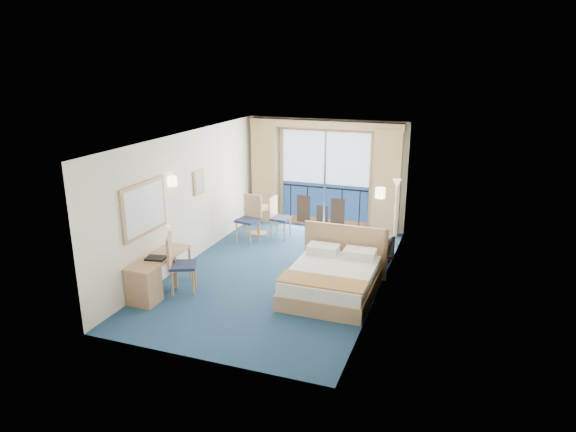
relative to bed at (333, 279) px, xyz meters
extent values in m
plane|color=navy|center=(-1.23, 0.54, -0.29)|extent=(6.50, 6.50, 0.00)
cube|color=white|center=(-1.23, 3.80, 1.06)|extent=(4.00, 0.02, 2.70)
cube|color=white|center=(-1.23, -2.72, 1.06)|extent=(4.00, 0.02, 2.70)
cube|color=white|center=(-3.24, 0.54, 1.06)|extent=(0.02, 6.50, 2.70)
cube|color=white|center=(0.78, 0.54, 1.06)|extent=(0.02, 6.50, 2.70)
cube|color=white|center=(-1.23, 0.54, 2.42)|extent=(4.00, 6.50, 0.02)
cube|color=navy|center=(-1.23, 3.76, 0.27)|extent=(2.20, 0.02, 1.08)
cube|color=#BCD9F7|center=(-1.23, 3.76, 1.47)|extent=(2.20, 0.02, 1.32)
cube|color=brown|center=(-1.23, 3.76, -0.19)|extent=(2.20, 0.02, 0.20)
cube|color=black|center=(-1.23, 3.76, 0.71)|extent=(2.20, 0.02, 0.04)
cube|color=tan|center=(-1.23, 3.75, 2.17)|extent=(2.36, 0.03, 0.12)
cube|color=tan|center=(-2.38, 3.75, 0.91)|extent=(0.06, 0.03, 2.40)
cube|color=tan|center=(-0.08, 3.75, 0.91)|extent=(0.06, 0.03, 2.40)
cube|color=silver|center=(-1.23, 3.75, 0.91)|extent=(0.05, 0.02, 2.40)
cube|color=#342318|center=(-0.88, 3.75, 0.11)|extent=(0.35, 0.02, 0.70)
cube|color=#342318|center=(-1.78, 3.75, 0.11)|extent=(0.35, 0.02, 0.70)
cube|color=#342318|center=(-1.28, 3.75, 0.01)|extent=(0.30, 0.02, 0.45)
cube|color=black|center=(-2.13, 3.76, 0.26)|extent=(0.02, 0.01, 0.90)
cube|color=black|center=(-1.68, 3.76, 0.26)|extent=(0.03, 0.01, 0.90)
cube|color=black|center=(-1.23, 3.76, 0.26)|extent=(0.03, 0.01, 0.90)
cube|color=black|center=(-0.78, 3.76, 0.26)|extent=(0.03, 0.01, 0.90)
cube|color=black|center=(-0.33, 3.76, 0.26)|extent=(0.02, 0.01, 0.90)
cube|color=tan|center=(-2.78, 3.61, 0.99)|extent=(0.65, 0.22, 2.55)
cube|color=tan|center=(0.32, 3.61, 0.99)|extent=(0.65, 0.22, 2.55)
cube|color=tan|center=(-1.23, 3.64, 2.29)|extent=(3.80, 0.25, 0.18)
cube|color=tan|center=(-3.21, -0.96, 1.26)|extent=(0.04, 1.25, 0.95)
cube|color=silver|center=(-3.18, -0.96, 1.26)|extent=(0.01, 1.12, 0.82)
cube|color=tan|center=(-3.21, 0.99, 1.31)|extent=(0.03, 0.42, 0.52)
cube|color=#8F9C8E|center=(-3.19, 0.99, 1.31)|extent=(0.01, 0.34, 0.44)
cylinder|color=#FFE4B2|center=(-3.17, -0.06, 1.56)|extent=(0.18, 0.18, 0.18)
cylinder|color=#FFE4B2|center=(0.71, 0.39, 1.56)|extent=(0.18, 0.18, 0.18)
cube|color=tan|center=(0.00, -0.08, -0.15)|extent=(1.50, 1.87, 0.28)
cube|color=white|center=(0.00, -0.08, 0.11)|extent=(1.44, 1.82, 0.23)
cube|color=tan|center=(0.00, -0.69, 0.24)|extent=(1.48, 0.51, 0.03)
cube|color=white|center=(-0.36, 0.59, 0.31)|extent=(0.58, 0.37, 0.17)
cube|color=white|center=(0.36, 0.59, 0.31)|extent=(0.58, 0.37, 0.17)
cube|color=tan|center=(0.00, 0.90, 0.23)|extent=(1.64, 0.06, 1.03)
cube|color=#A77858|center=(0.54, 1.26, -0.01)|extent=(0.42, 0.40, 0.56)
cube|color=silver|center=(0.50, 1.26, 0.31)|extent=(0.22, 0.18, 0.09)
imported|color=#4F565F|center=(0.36, 1.78, 0.02)|extent=(0.94, 0.93, 0.62)
cylinder|color=silver|center=(0.65, 2.91, -0.27)|extent=(0.21, 0.21, 0.03)
cylinder|color=silver|center=(0.65, 2.91, 0.44)|extent=(0.02, 0.02, 1.45)
cone|color=white|center=(0.65, 2.91, 1.17)|extent=(0.19, 0.19, 0.17)
cube|color=tan|center=(-2.97, -0.97, 0.37)|extent=(0.50, 1.45, 0.04)
cube|color=#A77858|center=(-2.97, -1.47, 0.03)|extent=(0.47, 0.44, 0.64)
cylinder|color=tan|center=(-3.19, -0.79, 0.03)|extent=(0.05, 0.05, 0.64)
cylinder|color=tan|center=(-2.75, -0.79, 0.03)|extent=(0.05, 0.05, 0.64)
cylinder|color=tan|center=(-3.19, -0.29, 0.03)|extent=(0.05, 0.05, 0.64)
cylinder|color=tan|center=(-2.75, -0.29, 0.03)|extent=(0.05, 0.05, 0.64)
cube|color=#20294C|center=(-2.56, -0.85, 0.23)|extent=(0.62, 0.62, 0.06)
cube|color=tan|center=(-2.76, -0.94, 0.52)|extent=(0.24, 0.44, 0.55)
cylinder|color=tan|center=(-2.31, -0.94, -0.04)|extent=(0.04, 0.04, 0.50)
cylinder|color=tan|center=(-2.47, -0.60, -0.04)|extent=(0.04, 0.04, 0.50)
cylinder|color=tan|center=(-2.65, -1.10, -0.04)|extent=(0.04, 0.04, 0.50)
cylinder|color=tan|center=(-2.81, -0.76, -0.04)|extent=(0.04, 0.04, 0.50)
cube|color=black|center=(-2.95, -1.09, 0.41)|extent=(0.38, 0.31, 0.03)
cylinder|color=silver|center=(-3.02, -0.53, 0.42)|extent=(0.11, 0.11, 0.02)
cylinder|color=silver|center=(-3.02, -0.53, 0.60)|extent=(0.01, 0.01, 0.37)
cone|color=white|center=(-3.02, -0.53, 0.78)|extent=(0.10, 0.10, 0.09)
cylinder|color=tan|center=(-2.56, 2.62, 0.36)|extent=(0.74, 0.74, 0.04)
cylinder|color=tan|center=(-2.56, 2.62, 0.03)|extent=(0.07, 0.07, 0.64)
cylinder|color=tan|center=(-2.56, 2.62, -0.27)|extent=(0.41, 0.41, 0.03)
cube|color=#20294C|center=(-1.96, 2.56, 0.18)|extent=(0.45, 0.45, 0.05)
cube|color=tan|center=(-2.16, 2.57, 0.44)|extent=(0.07, 0.42, 0.50)
cylinder|color=tan|center=(-1.80, 2.38, -0.06)|extent=(0.04, 0.04, 0.45)
cylinder|color=tan|center=(-1.78, 2.72, -0.06)|extent=(0.04, 0.04, 0.45)
cylinder|color=tan|center=(-2.14, 2.40, -0.06)|extent=(0.04, 0.04, 0.45)
cylinder|color=tan|center=(-2.12, 2.74, -0.06)|extent=(0.04, 0.04, 0.45)
cube|color=#20294C|center=(-2.56, 2.01, 0.23)|extent=(0.54, 0.54, 0.06)
cube|color=tan|center=(-2.53, 2.23, 0.52)|extent=(0.47, 0.12, 0.55)
cylinder|color=tan|center=(-2.78, 1.86, -0.04)|extent=(0.04, 0.04, 0.50)
cylinder|color=tan|center=(-2.41, 1.80, -0.04)|extent=(0.04, 0.04, 0.50)
cylinder|color=tan|center=(-2.72, 2.23, -0.04)|extent=(0.04, 0.04, 0.50)
cylinder|color=tan|center=(-2.35, 2.17, -0.04)|extent=(0.04, 0.04, 0.50)
camera|label=1|loc=(2.12, -8.26, 3.78)|focal=32.00mm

